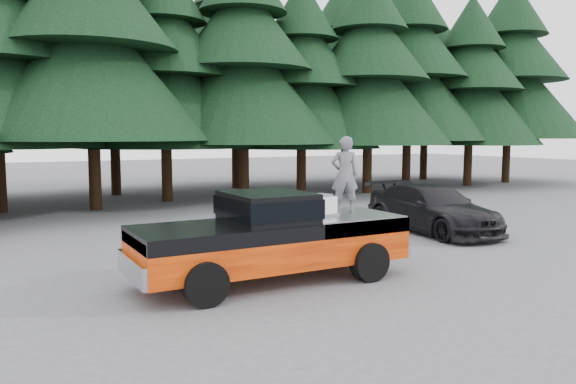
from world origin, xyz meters
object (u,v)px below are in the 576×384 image
air_compressor (320,207)px  man_on_bed (345,175)px  pickup_truck (272,251)px  parked_car (432,208)px

air_compressor → man_on_bed: size_ratio=0.35×
air_compressor → man_on_bed: bearing=-0.5°
air_compressor → pickup_truck: bearing=163.9°
parked_car → air_compressor: bearing=-150.1°
pickup_truck → man_on_bed: bearing=5.4°
air_compressor → parked_car: 6.89m
pickup_truck → man_on_bed: man_on_bed is taller
pickup_truck → man_on_bed: size_ratio=3.42×
pickup_truck → man_on_bed: (1.98, 0.19, 1.54)m
air_compressor → parked_car: air_compressor is taller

